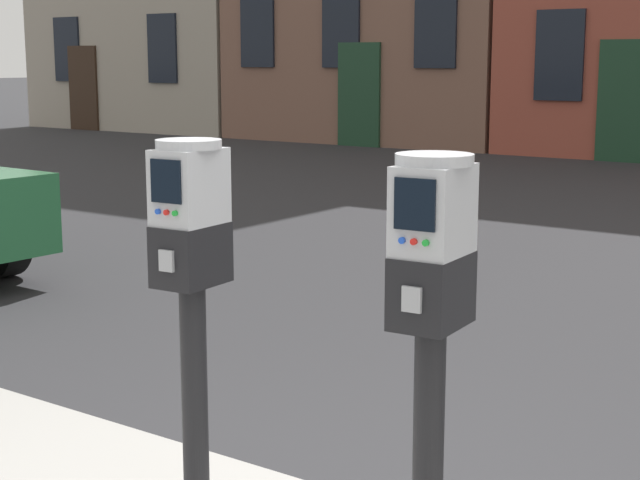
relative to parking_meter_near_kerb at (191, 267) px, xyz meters
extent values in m
cylinder|color=black|center=(0.00, 0.00, -0.50)|extent=(0.10, 0.10, 0.88)
cube|color=black|center=(0.00, 0.00, 0.04)|extent=(0.19, 0.25, 0.20)
cube|color=#A5A8AD|center=(0.01, -0.12, 0.04)|extent=(0.06, 0.02, 0.07)
cube|color=#B7BABF|center=(0.00, 0.00, 0.27)|extent=(0.19, 0.24, 0.25)
cube|color=black|center=(0.01, -0.12, 0.30)|extent=(0.12, 0.02, 0.14)
cylinder|color=blue|center=(-0.03, -0.12, 0.20)|extent=(0.02, 0.01, 0.02)
cylinder|color=red|center=(0.01, -0.12, 0.20)|extent=(0.02, 0.01, 0.02)
cylinder|color=green|center=(0.04, -0.12, 0.20)|extent=(0.02, 0.01, 0.02)
cylinder|color=#B7BABF|center=(0.00, 0.00, 0.41)|extent=(0.23, 0.23, 0.03)
cylinder|color=black|center=(0.91, 0.00, -0.50)|extent=(0.10, 0.10, 0.88)
cube|color=black|center=(0.91, 0.00, 0.04)|extent=(0.19, 0.25, 0.20)
cube|color=#A5A8AD|center=(0.92, -0.12, 0.04)|extent=(0.06, 0.02, 0.07)
cube|color=#B7BABF|center=(0.91, 0.00, 0.27)|extent=(0.19, 0.24, 0.25)
cube|color=black|center=(0.92, -0.12, 0.30)|extent=(0.12, 0.02, 0.14)
cylinder|color=blue|center=(0.88, -0.12, 0.20)|extent=(0.02, 0.01, 0.02)
cylinder|color=red|center=(0.92, -0.12, 0.20)|extent=(0.02, 0.01, 0.02)
cylinder|color=green|center=(0.95, -0.12, 0.20)|extent=(0.02, 0.01, 0.02)
cylinder|color=#B7BABF|center=(0.91, 0.00, 0.41)|extent=(0.23, 0.23, 0.03)
cube|color=black|center=(-17.75, 14.59, 0.94)|extent=(0.90, 0.06, 1.60)
cube|color=black|center=(-14.40, 14.59, 0.94)|extent=(0.90, 0.06, 1.60)
cube|color=black|center=(-17.19, 14.59, -0.03)|extent=(1.00, 0.07, 2.10)
cube|color=black|center=(-11.53, 14.59, 1.32)|extent=(0.90, 0.06, 1.60)
cube|color=black|center=(-9.34, 14.59, 1.32)|extent=(0.90, 0.06, 1.60)
cube|color=black|center=(-7.15, 14.59, 1.32)|extent=(0.90, 0.06, 1.60)
cube|color=#193823|center=(-8.88, 14.59, -0.03)|extent=(1.00, 0.07, 2.10)
cube|color=black|center=(-4.63, 14.59, 0.76)|extent=(0.90, 0.06, 1.60)
cube|color=#193823|center=(-3.39, 14.59, -0.03)|extent=(1.00, 0.07, 2.10)
camera|label=1|loc=(2.20, -2.35, 0.68)|focal=55.18mm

